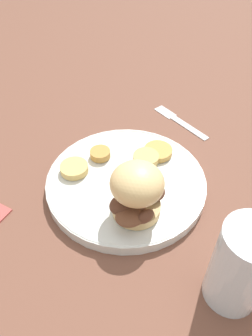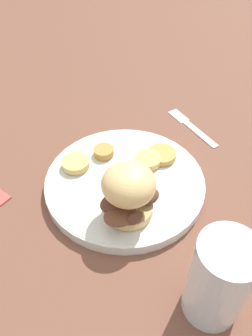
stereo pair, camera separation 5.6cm
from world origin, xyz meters
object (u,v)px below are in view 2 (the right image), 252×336
Objects in this scene: drinking_glass at (221,281)px; dinner_plate at (126,182)px; fork at (193,127)px; sandwich at (130,193)px.

dinner_plate is at bearing 117.49° from drinking_glass.
dinner_plate is 0.23m from fork.
sandwich is at bearing -86.12° from dinner_plate.
sandwich is at bearing -119.78° from fork.
fork is at bearing 84.83° from drinking_glass.
dinner_plate is 2.04× the size of drinking_glass.
drinking_glass is (0.11, -0.14, 0.00)m from sandwich.
sandwich is (0.01, -0.07, 0.06)m from dinner_plate.
dinner_plate is 2.67× the size of sandwich.
drinking_glass is at bearing -95.17° from fork.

